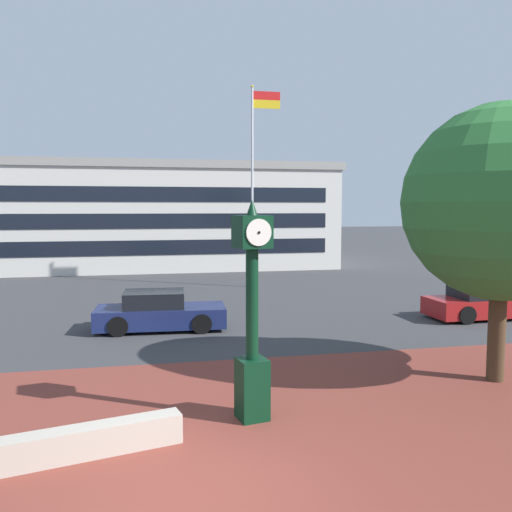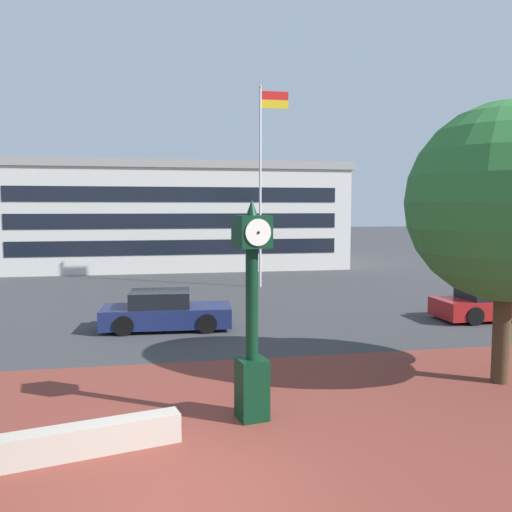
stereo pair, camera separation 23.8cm
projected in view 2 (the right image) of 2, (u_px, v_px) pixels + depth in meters
ground_plane at (177, 497)px, 7.40m from camera, size 200.00×200.00×0.00m
plaza_brick_paving at (174, 455)px, 8.63m from camera, size 44.00×10.51×0.01m
planter_wall at (82, 440)px, 8.62m from camera, size 3.20×1.16×0.50m
street_clock at (252, 320)px, 9.97m from camera, size 0.71×0.74×4.16m
plaza_tree at (512, 207)px, 12.09m from camera, size 4.81×4.47×6.36m
car_street_near at (165, 312)px, 17.61m from camera, size 4.29×1.98×1.28m
car_street_mid at (494, 303)px, 19.17m from camera, size 4.37×1.86×1.28m
flagpole_primary at (263, 173)px, 26.54m from camera, size 1.49×0.14×10.02m
civic_building at (175, 215)px, 38.23m from camera, size 22.55×12.43×6.92m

